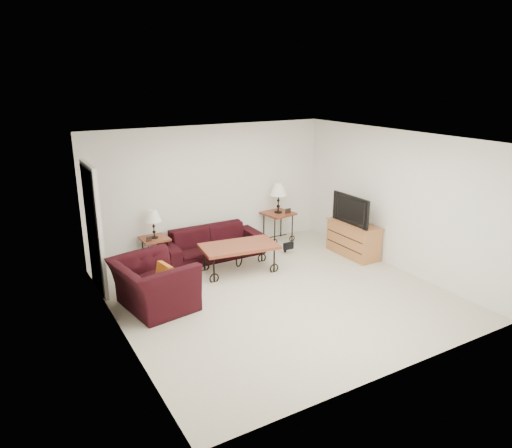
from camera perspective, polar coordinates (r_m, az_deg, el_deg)
The scene contains 20 objects.
ground at distance 7.78m, azimuth 2.60°, elevation -8.39°, with size 5.00×5.00×0.00m, color beige.
wall_back at distance 9.45m, azimuth -5.47°, elevation 4.28°, with size 5.00×0.02×2.50m, color silver.
wall_front at distance 5.52m, azimuth 16.94°, elevation -6.14°, with size 5.00×0.02×2.50m, color silver.
wall_left at distance 6.39m, azimuth -16.52°, elevation -2.83°, with size 0.02×5.00×2.50m, color silver.
wall_right at distance 8.88m, azimuth 16.48°, elevation 2.78°, with size 0.02×5.00×2.50m, color silver.
ceiling at distance 7.06m, azimuth 2.88°, elevation 10.20°, with size 5.00×5.00×0.00m, color white.
doorway at distance 8.01m, azimuth -19.05°, elevation -0.74°, with size 0.08×0.94×2.04m, color black.
sofa at distance 9.22m, azimuth -5.27°, elevation -2.28°, with size 1.99×0.78×0.58m, color black.
side_table_left at distance 9.02m, azimuth -12.03°, elevation -3.22°, with size 0.49×0.49×0.53m, color brown.
side_table_right at distance 10.09m, azimuth 2.66°, elevation -0.32°, with size 0.58×0.58×0.63m, color brown.
lamp_left at distance 8.85m, azimuth -12.25°, elevation -0.01°, with size 0.30×0.30×0.53m, color black, non-canonical shape.
lamp_right at distance 9.92m, azimuth 2.71°, elevation 3.14°, with size 0.36×0.36×0.63m, color black, non-canonical shape.
photo_frame_left at distance 8.74m, azimuth -12.78°, elevation -1.79°, with size 0.11×0.01×0.09m, color black.
photo_frame_right at distance 9.95m, azimuth 3.88°, elevation 1.60°, with size 0.13×0.02×0.10m, color black.
coffee_table at distance 8.53m, azimuth -2.04°, elevation -4.13°, with size 1.35×0.73×0.51m, color brown.
armchair at distance 7.36m, azimuth -12.25°, elevation -7.10°, with size 1.17×1.03×0.76m, color black.
throw_pillow at distance 7.30m, azimuth -11.07°, elevation -6.04°, with size 0.35×0.09×0.35m, color orange.
tv_stand at distance 9.47m, azimuth 11.65°, elevation -1.79°, with size 0.46×1.10×0.66m, color #AC6C40.
television at distance 9.27m, azimuth 11.78°, elevation 1.76°, with size 0.98×0.13×0.57m, color black.
backpack at distance 9.45m, azimuth 3.54°, elevation -2.22°, with size 0.33×0.25×0.43m, color black.
Camera 1 is at (-3.80, -5.89, 3.38)m, focal length 33.19 mm.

